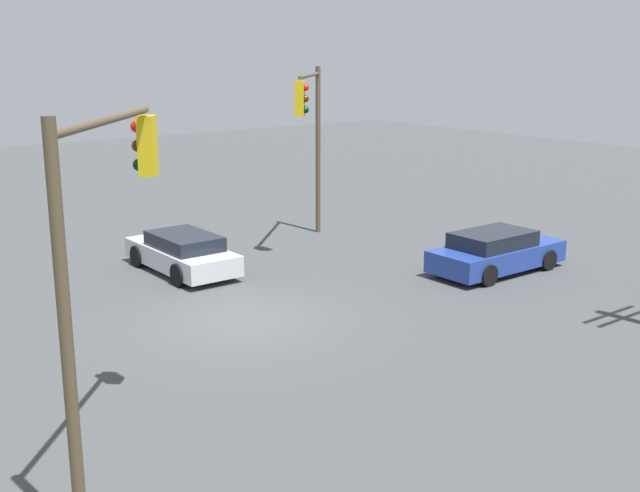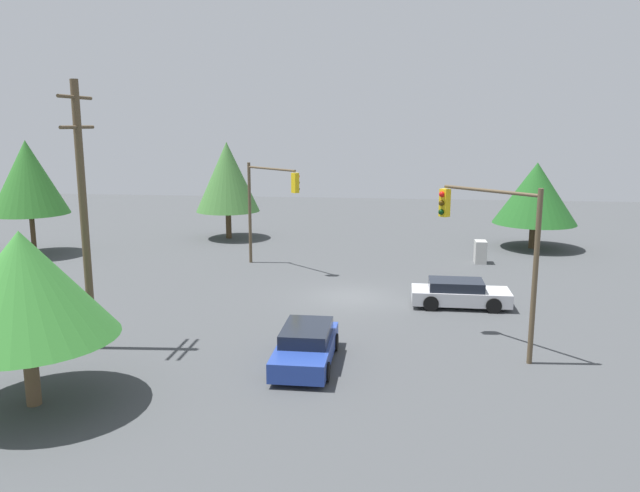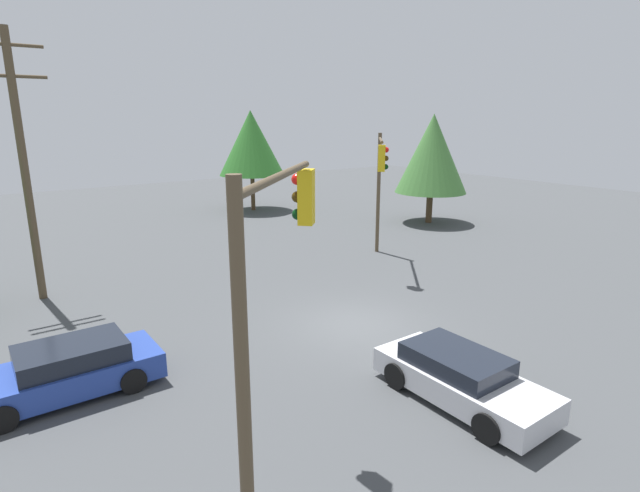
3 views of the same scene
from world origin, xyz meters
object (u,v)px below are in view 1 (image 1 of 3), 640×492
object	(u,v)px
traffic_signal_cross	(312,124)
traffic_signal_main	(105,228)
sedan_silver	(182,253)
sedan_blue	(496,252)

from	to	relation	value
traffic_signal_cross	traffic_signal_main	bearing A→B (deg)	-2.77
sedan_silver	traffic_signal_main	distance (m)	12.44
traffic_signal_main	traffic_signal_cross	distance (m)	15.91
sedan_blue	traffic_signal_main	world-z (taller)	traffic_signal_main
traffic_signal_main	traffic_signal_cross	size ratio (longest dim) A/B	0.98
sedan_blue	sedan_silver	bearing A→B (deg)	-127.73
sedan_blue	sedan_silver	world-z (taller)	sedan_blue
sedan_blue	traffic_signal_cross	bearing A→B (deg)	-161.27
traffic_signal_main	traffic_signal_cross	bearing A→B (deg)	-6.71
sedan_silver	traffic_signal_cross	bearing A→B (deg)	6.01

